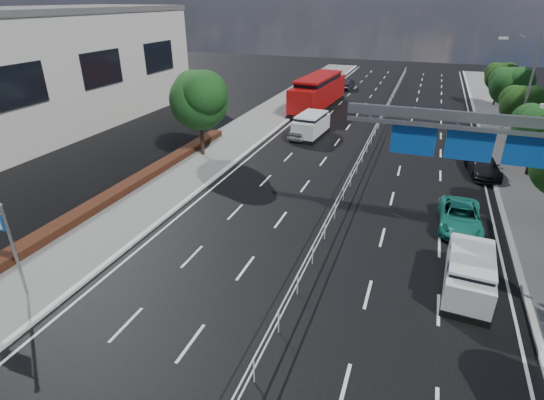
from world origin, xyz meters
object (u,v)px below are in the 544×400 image
(toilet_sign, at_px, (1,234))
(parked_car_teal, at_px, (460,217))
(parked_car_dark, at_px, (483,165))
(pedestrian_b, at_px, (509,144))
(white_minivan, at_px, (311,126))
(silver_minivan, at_px, (469,273))
(near_car_silver, at_px, (302,130))
(overhead_gantry, at_px, (489,141))
(red_bus, at_px, (318,92))
(near_car_dark, at_px, (346,84))

(toilet_sign, height_order, parked_car_teal, toilet_sign)
(toilet_sign, bearing_deg, parked_car_teal, 35.54)
(parked_car_dark, relative_size, pedestrian_b, 2.52)
(white_minivan, relative_size, silver_minivan, 1.12)
(silver_minivan, xyz_separation_m, pedestrian_b, (3.81, 19.38, 0.16))
(toilet_sign, bearing_deg, near_car_silver, 79.11)
(overhead_gantry, xyz_separation_m, silver_minivan, (-0.10, -3.37, -4.73))
(overhead_gantry, height_order, pedestrian_b, overhead_gantry)
(near_car_silver, xyz_separation_m, pedestrian_b, (16.54, 0.79, 0.36))
(red_bus, height_order, pedestrian_b, red_bus)
(white_minivan, distance_m, pedestrian_b, 15.84)
(near_car_silver, bearing_deg, parked_car_teal, 136.14)
(white_minivan, distance_m, near_car_silver, 0.95)
(near_car_dark, bearing_deg, parked_car_dark, 121.08)
(white_minivan, height_order, pedestrian_b, white_minivan)
(silver_minivan, bearing_deg, parked_car_dark, 87.03)
(overhead_gantry, height_order, near_car_silver, overhead_gantry)
(parked_car_dark, bearing_deg, red_bus, 128.54)
(silver_minivan, height_order, pedestrian_b, pedestrian_b)
(near_car_dark, xyz_separation_m, pedestrian_b, (17.14, -22.80, 0.36))
(red_bus, relative_size, near_car_silver, 3.05)
(white_minivan, relative_size, parked_car_dark, 1.08)
(white_minivan, height_order, parked_car_dark, white_minivan)
(pedestrian_b, bearing_deg, silver_minivan, 103.03)
(white_minivan, height_order, near_car_silver, white_minivan)
(parked_car_teal, bearing_deg, silver_minivan, -89.50)
(near_car_silver, bearing_deg, red_bus, -81.34)
(near_car_silver, relative_size, parked_car_teal, 0.87)
(toilet_sign, relative_size, red_bus, 0.36)
(white_minivan, xyz_separation_m, parked_car_dark, (13.69, -4.52, -0.36))
(pedestrian_b, bearing_deg, parked_car_dark, 89.85)
(white_minivan, distance_m, near_car_dark, 23.09)
(near_car_dark, relative_size, silver_minivan, 0.94)
(near_car_silver, distance_m, near_car_dark, 23.60)
(near_car_dark, xyz_separation_m, parked_car_teal, (13.22, -36.37, -0.04))
(parked_car_dark, xyz_separation_m, pedestrian_b, (2.15, 4.76, 0.38))
(parked_car_teal, bearing_deg, parked_car_dark, 78.10)
(near_car_silver, xyz_separation_m, parked_car_dark, (14.39, -3.97, -0.02))
(near_car_silver, bearing_deg, white_minivan, -140.85)
(red_bus, distance_m, near_car_silver, 11.30)
(red_bus, distance_m, near_car_dark, 12.53)
(white_minivan, height_order, red_bus, red_bus)
(overhead_gantry, relative_size, near_car_dark, 2.48)
(overhead_gantry, height_order, near_car_dark, overhead_gantry)
(parked_car_dark, bearing_deg, pedestrian_b, 57.98)
(overhead_gantry, relative_size, silver_minivan, 2.32)
(near_car_dark, distance_m, parked_car_dark, 31.38)
(silver_minivan, relative_size, pedestrian_b, 2.45)
(toilet_sign, distance_m, white_minivan, 26.47)
(near_car_silver, relative_size, pedestrian_b, 2.22)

